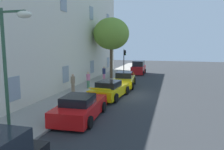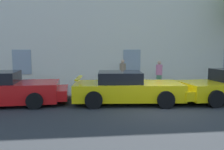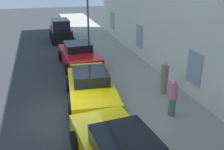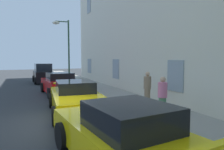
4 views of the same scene
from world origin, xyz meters
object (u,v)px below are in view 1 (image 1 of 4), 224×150
object	(u,v)px
pedestrian_admiring	(104,74)
tree_near_kerb	(111,34)
pedestrian_bystander	(88,80)
street_lamp	(13,52)
hatchback_parked	(138,68)
traffic_light	(124,58)
sportscar_white_middle	(124,81)
pedestrian_strolling	(73,83)
sportscar_red_lead	(82,107)
sportscar_yellow_flank	(111,89)

from	to	relation	value
pedestrian_admiring	tree_near_kerb	bearing A→B (deg)	-7.80
pedestrian_bystander	street_lamp	bearing A→B (deg)	-172.43
pedestrian_bystander	pedestrian_admiring	bearing A→B (deg)	-2.18
hatchback_parked	pedestrian_admiring	size ratio (longest dim) A/B	2.29
tree_near_kerb	traffic_light	bearing A→B (deg)	-29.96
sportscar_white_middle	pedestrian_admiring	bearing A→B (deg)	52.31
sportscar_white_middle	pedestrian_strolling	bearing A→B (deg)	139.80
sportscar_red_lead	street_lamp	xyz separation A→B (m)	(-4.30, 1.00, 3.39)
hatchback_parked	sportscar_white_middle	bearing A→B (deg)	-179.98
sportscar_yellow_flank	sportscar_white_middle	size ratio (longest dim) A/B	1.03
traffic_light	pedestrian_bystander	bearing A→B (deg)	169.10
sportscar_white_middle	tree_near_kerb	distance (m)	6.99
tree_near_kerb	hatchback_parked	bearing A→B (deg)	-23.71
sportscar_yellow_flank	sportscar_red_lead	bearing A→B (deg)	176.77
sportscar_red_lead	pedestrian_strolling	xyz separation A→B (m)	(5.50, 3.21, 0.35)
hatchback_parked	pedestrian_admiring	distance (m)	8.32
pedestrian_admiring	pedestrian_strolling	distance (m)	6.50
pedestrian_admiring	pedestrian_strolling	xyz separation A→B (m)	(-6.45, 0.80, -0.01)
pedestrian_admiring	pedestrian_bystander	bearing A→B (deg)	177.82
hatchback_parked	traffic_light	xyz separation A→B (m)	(-3.65, 1.32, 1.69)
pedestrian_strolling	pedestrian_bystander	distance (m)	2.13
tree_near_kerb	traffic_light	distance (m)	3.85
traffic_light	sportscar_red_lead	bearing A→B (deg)	-176.74
hatchback_parked	traffic_light	bearing A→B (deg)	160.15
sportscar_red_lead	pedestrian_bystander	size ratio (longest dim) A/B	3.19
sportscar_white_middle	pedestrian_strolling	distance (m)	5.61
pedestrian_bystander	traffic_light	bearing A→B (deg)	-10.90
sportscar_yellow_flank	pedestrian_admiring	xyz separation A→B (m)	(6.61, 2.71, 0.36)
tree_near_kerb	pedestrian_admiring	world-z (taller)	tree_near_kerb
tree_near_kerb	pedestrian_bystander	distance (m)	8.00
sportscar_white_middle	pedestrian_admiring	distance (m)	3.57
hatchback_parked	pedestrian_admiring	world-z (taller)	hatchback_parked
hatchback_parked	sportscar_yellow_flank	bearing A→B (deg)	179.61
pedestrian_strolling	sportscar_white_middle	bearing A→B (deg)	-40.20
street_lamp	sportscar_red_lead	bearing A→B (deg)	-13.10
pedestrian_admiring	pedestrian_bystander	xyz separation A→B (m)	(-4.42, 0.17, -0.04)
sportscar_red_lead	sportscar_yellow_flank	distance (m)	5.35
traffic_light	pedestrian_strolling	xyz separation A→B (m)	(-10.63, 2.29, -1.59)
pedestrian_admiring	sportscar_red_lead	bearing A→B (deg)	-168.62
street_lamp	pedestrian_admiring	size ratio (longest dim) A/B	3.37
hatchback_parked	street_lamp	world-z (taller)	street_lamp
tree_near_kerb	sportscar_red_lead	bearing A→B (deg)	-171.43
street_lamp	pedestrian_bystander	size ratio (longest dim) A/B	3.53
sportscar_red_lead	street_lamp	size ratio (longest dim) A/B	0.90
sportscar_yellow_flank	pedestrian_bystander	size ratio (longest dim) A/B	3.32
street_lamp	pedestrian_bystander	distance (m)	12.33
pedestrian_bystander	sportscar_white_middle	bearing A→B (deg)	-52.99
sportscar_yellow_flank	pedestrian_strolling	distance (m)	3.53
hatchback_parked	pedestrian_strolling	xyz separation A→B (m)	(-14.28, 3.61, 0.10)
traffic_light	pedestrian_bystander	distance (m)	8.90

